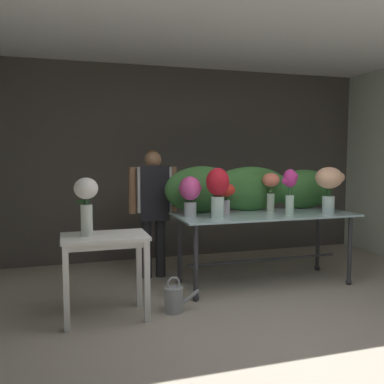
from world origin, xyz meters
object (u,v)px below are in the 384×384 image
(display_table_glass, at_px, (264,225))
(vase_crimson_dahlias, at_px, (218,189))
(vase_peach_freesia, at_px, (329,183))
(side_table_white, at_px, (105,247))
(vase_magenta_tulips, at_px, (290,187))
(vase_fuchsia_snapdragons, at_px, (190,193))
(vase_scarlet_hydrangea, at_px, (225,194))
(florist, at_px, (153,200))
(vase_white_roses_tall, at_px, (86,200))
(vase_coral_anemones, at_px, (271,187))
(watering_can, at_px, (174,299))

(display_table_glass, distance_m, vase_crimson_dahlias, 0.78)
(display_table_glass, bearing_deg, vase_peach_freesia, -12.61)
(side_table_white, bearing_deg, vase_magenta_tulips, 9.22)
(vase_fuchsia_snapdragons, bearing_deg, display_table_glass, -3.49)
(side_table_white, distance_m, vase_crimson_dahlias, 1.35)
(vase_crimson_dahlias, bearing_deg, vase_scarlet_hydrangea, 54.32)
(vase_fuchsia_snapdragons, xyz_separation_m, vase_crimson_dahlias, (0.24, -0.20, 0.05))
(vase_scarlet_hydrangea, bearing_deg, vase_magenta_tulips, -23.15)
(vase_crimson_dahlias, xyz_separation_m, vase_magenta_tulips, (0.85, -0.02, -0.00))
(vase_fuchsia_snapdragons, bearing_deg, side_table_white, -150.34)
(florist, xyz_separation_m, vase_peach_freesia, (1.89, -0.80, 0.22))
(side_table_white, bearing_deg, vase_scarlet_hydrangea, 23.77)
(vase_fuchsia_snapdragons, distance_m, vase_magenta_tulips, 1.12)
(side_table_white, xyz_separation_m, vase_fuchsia_snapdragons, (0.97, 0.55, 0.42))
(display_table_glass, relative_size, vase_crimson_dahlias, 3.83)
(side_table_white, xyz_separation_m, vase_scarlet_hydrangea, (1.40, 0.62, 0.38))
(display_table_glass, bearing_deg, vase_crimson_dahlias, -167.14)
(vase_crimson_dahlias, height_order, vase_white_roses_tall, vase_crimson_dahlias)
(vase_crimson_dahlias, bearing_deg, display_table_glass, 12.86)
(side_table_white, bearing_deg, florist, 58.90)
(vase_coral_anemones, distance_m, watering_can, 1.81)
(display_table_glass, relative_size, vase_peach_freesia, 3.85)
(vase_scarlet_hydrangea, height_order, vase_white_roses_tall, vase_white_roses_tall)
(vase_peach_freesia, bearing_deg, display_table_glass, 167.39)
(display_table_glass, xyz_separation_m, watering_can, (-1.21, -0.54, -0.56))
(display_table_glass, relative_size, vase_fuchsia_snapdragons, 4.67)
(vase_crimson_dahlias, bearing_deg, vase_peach_freesia, -0.87)
(vase_fuchsia_snapdragons, height_order, vase_peach_freesia, vase_peach_freesia)
(vase_fuchsia_snapdragons, height_order, vase_white_roses_tall, vase_white_roses_tall)
(vase_coral_anemones, xyz_separation_m, vase_peach_freesia, (0.59, -0.30, 0.05))
(florist, distance_m, watering_can, 1.43)
(vase_fuchsia_snapdragons, bearing_deg, vase_scarlet_hydrangea, 8.58)
(florist, xyz_separation_m, vase_fuchsia_snapdragons, (0.29, -0.58, 0.13))
(side_table_white, distance_m, vase_peach_freesia, 2.64)
(vase_fuchsia_snapdragons, bearing_deg, watering_can, -119.69)
(vase_magenta_tulips, bearing_deg, vase_coral_anemones, 104.98)
(vase_crimson_dahlias, distance_m, vase_scarlet_hydrangea, 0.33)
(florist, distance_m, vase_peach_freesia, 2.06)
(watering_can, bearing_deg, vase_magenta_tulips, 14.75)
(side_table_white, xyz_separation_m, vase_white_roses_tall, (-0.16, -0.00, 0.44))
(vase_scarlet_hydrangea, relative_size, watering_can, 1.00)
(vase_coral_anemones, bearing_deg, florist, 159.05)
(florist, distance_m, vase_scarlet_hydrangea, 0.89)
(florist, bearing_deg, vase_magenta_tulips, -29.95)
(side_table_white, relative_size, vase_scarlet_hydrangea, 2.20)
(vase_magenta_tulips, bearing_deg, display_table_glass, 143.58)
(vase_magenta_tulips, bearing_deg, vase_white_roses_tall, -171.41)
(vase_crimson_dahlias, height_order, watering_can, vase_crimson_dahlias)
(vase_crimson_dahlias, xyz_separation_m, vase_white_roses_tall, (-1.37, -0.36, -0.04))
(side_table_white, xyz_separation_m, vase_magenta_tulips, (2.06, 0.34, 0.47))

